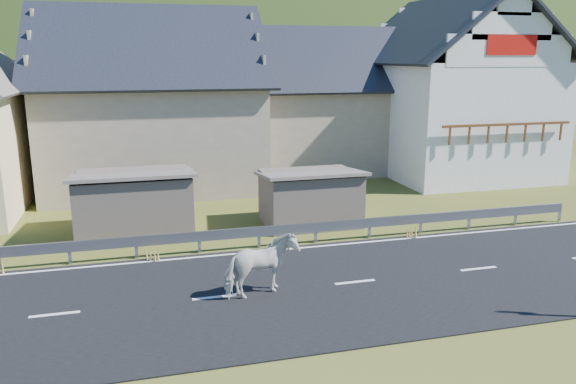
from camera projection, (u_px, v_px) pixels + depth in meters
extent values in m
plane|color=#3C3E15|center=(215.00, 299.00, 14.98)|extent=(160.00, 160.00, 0.00)
cube|color=black|center=(215.00, 298.00, 14.97)|extent=(60.00, 7.00, 0.04)
cube|color=silver|center=(215.00, 297.00, 14.97)|extent=(60.00, 6.60, 0.01)
cube|color=#93969B|center=(199.00, 236.00, 18.30)|extent=(28.00, 0.08, 0.34)
cube|color=#93969B|center=(70.00, 254.00, 17.37)|extent=(0.10, 0.06, 0.70)
cube|color=#93969B|center=(136.00, 248.00, 17.87)|extent=(0.10, 0.06, 0.70)
cube|color=#93969B|center=(199.00, 243.00, 18.37)|extent=(0.10, 0.06, 0.70)
cube|color=#93969B|center=(259.00, 238.00, 18.87)|extent=(0.10, 0.06, 0.70)
cube|color=#93969B|center=(316.00, 233.00, 19.37)|extent=(0.10, 0.06, 0.70)
cube|color=#93969B|center=(369.00, 229.00, 19.87)|extent=(0.10, 0.06, 0.70)
cube|color=#93969B|center=(420.00, 225.00, 20.38)|extent=(0.10, 0.06, 0.70)
cube|color=#93969B|center=(469.00, 220.00, 20.88)|extent=(0.10, 0.06, 0.70)
cube|color=#93969B|center=(515.00, 217.00, 21.38)|extent=(0.10, 0.06, 0.70)
cube|color=#93969B|center=(560.00, 213.00, 21.88)|extent=(0.10, 0.06, 0.70)
cube|color=#705F53|center=(135.00, 204.00, 20.32)|extent=(4.30, 3.30, 2.40)
cube|color=#705F53|center=(310.00, 198.00, 21.51)|extent=(3.80, 2.90, 2.20)
cube|color=tan|center=(153.00, 134.00, 28.22)|extent=(10.00, 9.00, 5.00)
cube|color=tan|center=(328.00, 127.00, 32.66)|extent=(9.00, 8.00, 4.60)
cube|color=white|center=(448.00, 117.00, 31.18)|extent=(8.00, 10.00, 6.00)
cube|color=#B80D08|center=(512.00, 45.00, 25.56)|extent=(2.60, 0.06, 0.90)
cube|color=brown|center=(508.00, 124.00, 26.20)|extent=(6.80, 0.12, 0.12)
ellipsoid|color=#233A16|center=(160.00, 136.00, 189.96)|extent=(440.00, 280.00, 260.00)
imported|color=beige|center=(261.00, 266.00, 14.91)|extent=(1.45, 2.16, 1.68)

